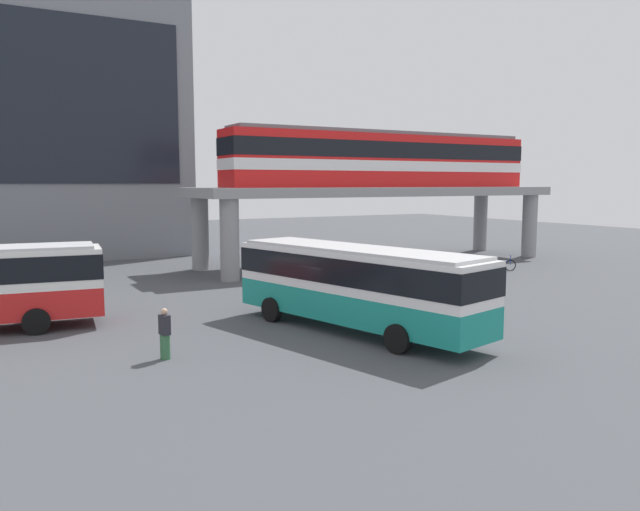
{
  "coord_description": "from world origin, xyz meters",
  "views": [
    {
      "loc": [
        -12.1,
        -21.17,
        5.62
      ],
      "look_at": [
        2.21,
        4.5,
        2.2
      ],
      "focal_mm": 35.14,
      "sensor_mm": 36.0,
      "label": 1
    }
  ],
  "objects_px": {
    "pedestrian_by_bike_rack": "(414,278)",
    "train": "(384,159)",
    "bicycle_green": "(407,270)",
    "bicycle_red": "(447,267)",
    "station_building": "(5,118)",
    "pedestrian_near_building": "(165,335)",
    "bus_main": "(356,280)",
    "bicycle_blue": "(503,265)",
    "bicycle_orange": "(312,277)",
    "bicycle_black": "(351,278)"
  },
  "relations": [
    {
      "from": "bicycle_blue",
      "to": "pedestrian_by_bike_rack",
      "type": "xyz_separation_m",
      "value": [
        -10.27,
        -4.08,
        0.46
      ]
    },
    {
      "from": "bicycle_black",
      "to": "bicycle_red",
      "type": "height_order",
      "value": "same"
    },
    {
      "from": "station_building",
      "to": "bus_main",
      "type": "relative_size",
      "value": 2.23
    },
    {
      "from": "bicycle_red",
      "to": "bicycle_green",
      "type": "bearing_deg",
      "value": 177.2
    },
    {
      "from": "bicycle_blue",
      "to": "pedestrian_by_bike_rack",
      "type": "relative_size",
      "value": 0.96
    },
    {
      "from": "bicycle_black",
      "to": "pedestrian_near_building",
      "type": "bearing_deg",
      "value": -143.5
    },
    {
      "from": "station_building",
      "to": "bus_main",
      "type": "bearing_deg",
      "value": -72.88
    },
    {
      "from": "station_building",
      "to": "bus_main",
      "type": "height_order",
      "value": "station_building"
    },
    {
      "from": "train",
      "to": "bicycle_blue",
      "type": "bearing_deg",
      "value": -59.9
    },
    {
      "from": "bicycle_red",
      "to": "pedestrian_near_building",
      "type": "relative_size",
      "value": 1.06
    },
    {
      "from": "bus_main",
      "to": "bicycle_red",
      "type": "relative_size",
      "value": 6.47
    },
    {
      "from": "train",
      "to": "pedestrian_by_bike_rack",
      "type": "height_order",
      "value": "train"
    },
    {
      "from": "station_building",
      "to": "bicycle_green",
      "type": "distance_m",
      "value": 31.44
    },
    {
      "from": "bicycle_orange",
      "to": "pedestrian_near_building",
      "type": "height_order",
      "value": "pedestrian_near_building"
    },
    {
      "from": "bus_main",
      "to": "bicycle_orange",
      "type": "height_order",
      "value": "bus_main"
    },
    {
      "from": "bicycle_orange",
      "to": "bicycle_black",
      "type": "bearing_deg",
      "value": -44.93
    },
    {
      "from": "train",
      "to": "bicycle_green",
      "type": "xyz_separation_m",
      "value": [
        -2.49,
        -6.16,
        -6.93
      ]
    },
    {
      "from": "bicycle_green",
      "to": "pedestrian_near_building",
      "type": "distance_m",
      "value": 20.74
    },
    {
      "from": "bus_main",
      "to": "bicycle_green",
      "type": "distance_m",
      "value": 14.91
    },
    {
      "from": "bus_main",
      "to": "bicycle_blue",
      "type": "distance_m",
      "value": 19.61
    },
    {
      "from": "bus_main",
      "to": "bicycle_blue",
      "type": "bearing_deg",
      "value": 28.76
    },
    {
      "from": "station_building",
      "to": "bus_main",
      "type": "xyz_separation_m",
      "value": [
        9.96,
        -32.34,
        -8.33
      ]
    },
    {
      "from": "pedestrian_by_bike_rack",
      "to": "pedestrian_near_building",
      "type": "bearing_deg",
      "value": -158.77
    },
    {
      "from": "train",
      "to": "bicycle_black",
      "type": "relative_size",
      "value": 13.15
    },
    {
      "from": "bus_main",
      "to": "bicycle_blue",
      "type": "relative_size",
      "value": 6.78
    },
    {
      "from": "bicycle_red",
      "to": "bus_main",
      "type": "bearing_deg",
      "value": -142.06
    },
    {
      "from": "bus_main",
      "to": "pedestrian_near_building",
      "type": "relative_size",
      "value": 6.83
    },
    {
      "from": "bicycle_orange",
      "to": "bicycle_blue",
      "type": "relative_size",
      "value": 1.05
    },
    {
      "from": "bicycle_orange",
      "to": "train",
      "type": "bearing_deg",
      "value": 32.79
    },
    {
      "from": "bicycle_green",
      "to": "bicycle_red",
      "type": "relative_size",
      "value": 1.02
    },
    {
      "from": "bicycle_green",
      "to": "bus_main",
      "type": "bearing_deg",
      "value": -134.58
    },
    {
      "from": "bicycle_orange",
      "to": "pedestrian_by_bike_rack",
      "type": "height_order",
      "value": "pedestrian_by_bike_rack"
    },
    {
      "from": "bicycle_orange",
      "to": "bicycle_green",
      "type": "relative_size",
      "value": 0.98
    },
    {
      "from": "pedestrian_near_building",
      "to": "pedestrian_by_bike_rack",
      "type": "bearing_deg",
      "value": 21.23
    },
    {
      "from": "bicycle_red",
      "to": "bicycle_blue",
      "type": "bearing_deg",
      "value": -14.93
    },
    {
      "from": "train",
      "to": "bicycle_orange",
      "type": "distance_m",
      "value": 12.55
    },
    {
      "from": "station_building",
      "to": "pedestrian_near_building",
      "type": "xyz_separation_m",
      "value": [
        2.63,
        -32.53,
        -9.55
      ]
    },
    {
      "from": "pedestrian_by_bike_rack",
      "to": "bicycle_orange",
      "type": "bearing_deg",
      "value": 115.8
    },
    {
      "from": "train",
      "to": "pedestrian_near_building",
      "type": "height_order",
      "value": "train"
    },
    {
      "from": "station_building",
      "to": "bicycle_red",
      "type": "bearing_deg",
      "value": -43.25
    },
    {
      "from": "station_building",
      "to": "train",
      "type": "xyz_separation_m",
      "value": [
        22.85,
        -15.63,
        -3.04
      ]
    },
    {
      "from": "station_building",
      "to": "pedestrian_by_bike_rack",
      "type": "relative_size",
      "value": 14.49
    },
    {
      "from": "bicycle_green",
      "to": "bicycle_black",
      "type": "distance_m",
      "value": 4.83
    },
    {
      "from": "bus_main",
      "to": "bicycle_black",
      "type": "distance_m",
      "value": 11.15
    },
    {
      "from": "pedestrian_by_bike_rack",
      "to": "train",
      "type": "bearing_deg",
      "value": 62.1
    },
    {
      "from": "train",
      "to": "bicycle_green",
      "type": "height_order",
      "value": "train"
    },
    {
      "from": "bicycle_black",
      "to": "pedestrian_by_bike_rack",
      "type": "relative_size",
      "value": 1.03
    },
    {
      "from": "bicycle_green",
      "to": "bicycle_black",
      "type": "height_order",
      "value": "same"
    },
    {
      "from": "station_building",
      "to": "pedestrian_by_bike_rack",
      "type": "height_order",
      "value": "station_building"
    },
    {
      "from": "bicycle_black",
      "to": "pedestrian_by_bike_rack",
      "type": "bearing_deg",
      "value": -74.2
    }
  ]
}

